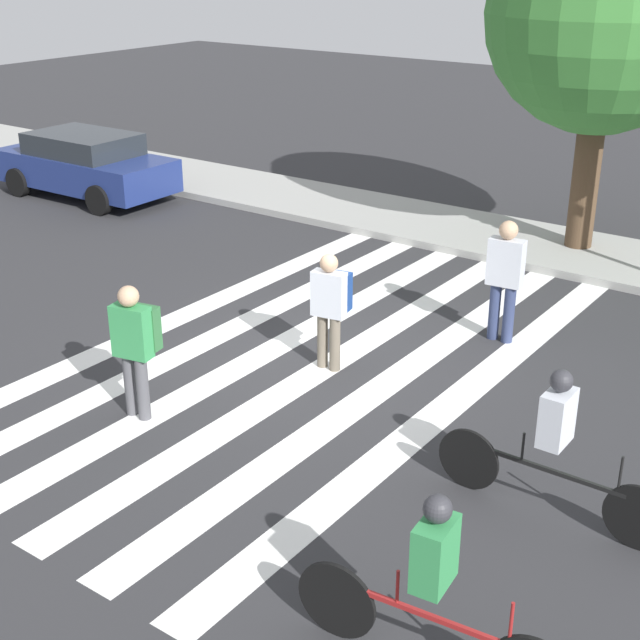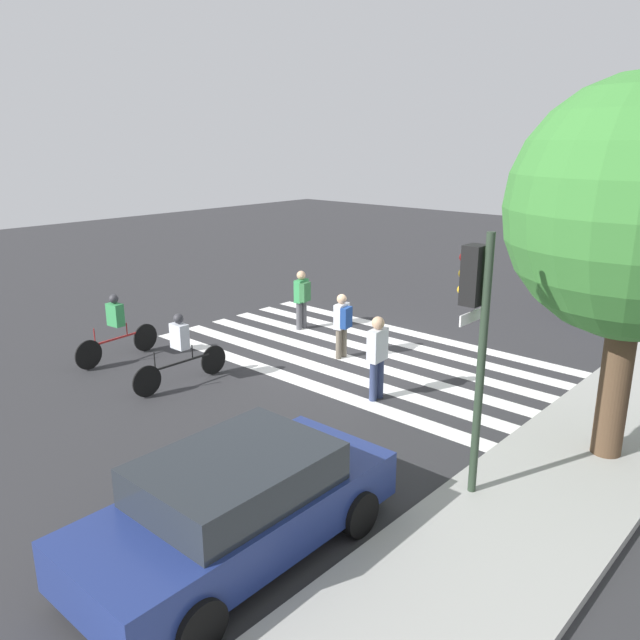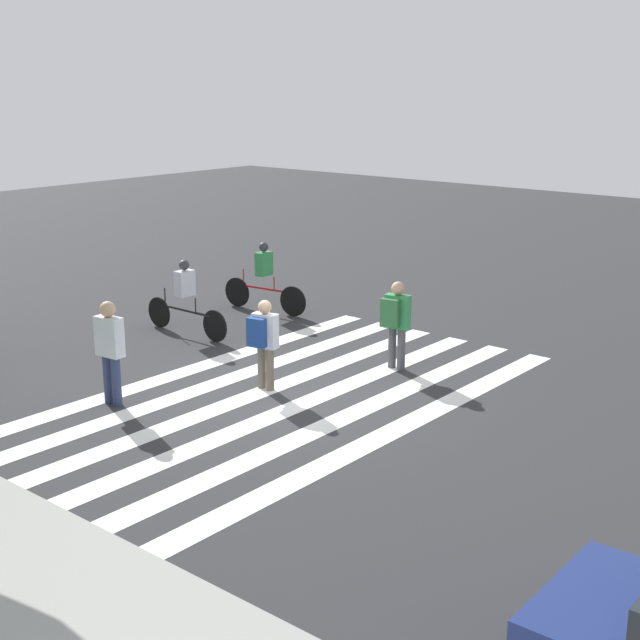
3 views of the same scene
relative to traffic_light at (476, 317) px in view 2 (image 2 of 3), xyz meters
The scene contains 12 objects.
ground_plane 7.21m from the traffic_light, 127.38° to the right, with size 60.00×60.00×0.00m, color #2D2D30.
sidewalk_curb 4.97m from the traffic_light, 166.29° to the left, with size 36.00×2.50×0.14m.
crosswalk_stripes 7.20m from the traffic_light, 127.38° to the right, with size 5.13×10.00×0.01m.
traffic_light is the anchor object (origin of this frame).
street_tree 3.15m from the traffic_light, 154.66° to the left, with size 4.00×4.00×6.20m.
pedestrian_adult_blue_shirt 9.22m from the traffic_light, 120.64° to the right, with size 0.50×0.45×1.69m.
pedestrian_adult_tall_backpack 4.21m from the traffic_light, 122.51° to the right, with size 0.51×0.27×1.78m.
pedestrian_child_with_backpack 6.67m from the traffic_light, 123.14° to the right, with size 0.48×0.42×1.62m.
cyclist_near_curb 7.13m from the traffic_light, 88.36° to the right, with size 2.44×0.40×1.63m.
cyclist_mid_street 9.56m from the traffic_light, 88.41° to the right, with size 2.35×0.42×1.65m.
car_parked_far_curb 13.17m from the traffic_light, behind, with size 4.25×1.95×1.42m.
car_parked_silver_sedan 4.09m from the traffic_light, 24.72° to the right, with size 4.41×2.08×1.42m.
Camera 2 is at (11.69, 9.26, 5.21)m, focal length 35.00 mm.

